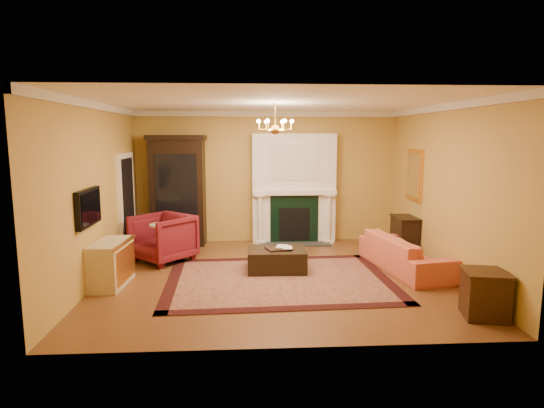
{
  "coord_description": "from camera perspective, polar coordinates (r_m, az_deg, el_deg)",
  "views": [
    {
      "loc": [
        -0.51,
        -7.72,
        2.45
      ],
      "look_at": [
        -0.04,
        0.3,
        1.24
      ],
      "focal_mm": 30.0,
      "sensor_mm": 36.0,
      "label": 1
    }
  ],
  "objects": [
    {
      "name": "console_table",
      "position": [
        9.83,
        16.3,
        -3.92
      ],
      "size": [
        0.4,
        0.69,
        0.77
      ],
      "primitive_type": "cube",
      "rotation": [
        0.0,
        0.0,
        0.01
      ],
      "color": "black",
      "rests_on": "floor"
    },
    {
      "name": "floor",
      "position": [
        8.12,
        0.38,
        -9.08
      ],
      "size": [
        6.0,
        5.5,
        0.02
      ],
      "primitive_type": "cube",
      "color": "brown",
      "rests_on": "ground"
    },
    {
      "name": "book_a",
      "position": [
        8.29,
        0.55,
        -4.55
      ],
      "size": [
        0.2,
        0.07,
        0.27
      ],
      "primitive_type": "imported",
      "rotation": [
        0.0,
        0.0,
        -0.23
      ],
      "color": "gray",
      "rests_on": "ottoman_tray"
    },
    {
      "name": "wall_back",
      "position": [
        10.53,
        -0.6,
        3.39
      ],
      "size": [
        6.0,
        0.02,
        3.0
      ],
      "primitive_type": "cube",
      "color": "#B79242",
      "rests_on": "floor"
    },
    {
      "name": "fireplace",
      "position": [
        10.43,
        2.75,
        1.64
      ],
      "size": [
        1.9,
        0.7,
        2.5
      ],
      "color": "white",
      "rests_on": "wall_back"
    },
    {
      "name": "wall_left",
      "position": [
        8.17,
        -21.19,
        1.3
      ],
      "size": [
        0.02,
        5.5,
        3.0
      ],
      "primitive_type": "cube",
      "color": "#B79242",
      "rests_on": "floor"
    },
    {
      "name": "wall_right",
      "position": [
        8.54,
        21.0,
        1.6
      ],
      "size": [
        0.02,
        5.5,
        3.0
      ],
      "primitive_type": "cube",
      "color": "#B79242",
      "rests_on": "floor"
    },
    {
      "name": "crown_molding",
      "position": [
        8.7,
        -0.02,
        11.79
      ],
      "size": [
        6.0,
        5.5,
        0.12
      ],
      "color": "white",
      "rests_on": "ceiling"
    },
    {
      "name": "tv_panel",
      "position": [
        7.6,
        -22.03,
        -0.39
      ],
      "size": [
        0.09,
        0.95,
        0.58
      ],
      "color": "black",
      "rests_on": "wall_left"
    },
    {
      "name": "china_cabinet",
      "position": [
        10.4,
        -11.7,
        1.37
      ],
      "size": [
        1.2,
        0.58,
        2.36
      ],
      "primitive_type": "cube",
      "rotation": [
        0.0,
        0.0,
        -0.04
      ],
      "color": "black",
      "rests_on": "floor"
    },
    {
      "name": "topiary_left",
      "position": [
        10.31,
        -0.6,
        3.04
      ],
      "size": [
        0.15,
        0.15,
        0.41
      ],
      "color": "gray",
      "rests_on": "fireplace"
    },
    {
      "name": "wall_front",
      "position": [
        5.07,
        2.44,
        -2.26
      ],
      "size": [
        6.0,
        0.02,
        3.0
      ],
      "primitive_type": "cube",
      "color": "#B79242",
      "rests_on": "floor"
    },
    {
      "name": "gilt_mirror",
      "position": [
        9.79,
        17.46,
        3.48
      ],
      "size": [
        0.06,
        0.76,
        1.05
      ],
      "color": "gold",
      "rests_on": "wall_right"
    },
    {
      "name": "pedestal_table",
      "position": [
        8.96,
        -13.64,
        -4.53
      ],
      "size": [
        0.44,
        0.44,
        0.79
      ],
      "color": "black",
      "rests_on": "floor"
    },
    {
      "name": "leather_ottoman",
      "position": [
        8.35,
        0.59,
        -6.99
      ],
      "size": [
        1.06,
        0.78,
        0.39
      ],
      "primitive_type": "cube",
      "rotation": [
        0.0,
        0.0,
        -0.02
      ],
      "color": "black",
      "rests_on": "oriental_rug"
    },
    {
      "name": "commode",
      "position": [
        7.98,
        -19.56,
        -7.05
      ],
      "size": [
        0.53,
        1.02,
        0.74
      ],
      "primitive_type": "cube",
      "rotation": [
        0.0,
        0.0,
        -0.06
      ],
      "color": "beige",
      "rests_on": "floor"
    },
    {
      "name": "book_b",
      "position": [
        8.22,
        1.22,
        -4.71
      ],
      "size": [
        0.19,
        0.02,
        0.26
      ],
      "primitive_type": "imported",
      "rotation": [
        0.0,
        0.0,
        0.01
      ],
      "color": "gray",
      "rests_on": "ottoman_tray"
    },
    {
      "name": "doorway",
      "position": [
        9.83,
        -17.74,
        -0.06
      ],
      "size": [
        0.08,
        1.05,
        2.1
      ],
      "color": "white",
      "rests_on": "wall_left"
    },
    {
      "name": "ottoman_tray",
      "position": [
        8.29,
        0.86,
        -5.61
      ],
      "size": [
        0.51,
        0.45,
        0.03
      ],
      "primitive_type": "cube",
      "rotation": [
        0.0,
        0.0,
        0.3
      ],
      "color": "black",
      "rests_on": "leather_ottoman"
    },
    {
      "name": "topiary_right",
      "position": [
        10.44,
        6.23,
        3.01
      ],
      "size": [
        0.15,
        0.15,
        0.4
      ],
      "color": "gray",
      "rests_on": "fireplace"
    },
    {
      "name": "oriental_rug",
      "position": [
        7.89,
        0.9,
        -9.47
      ],
      "size": [
        3.92,
        3.0,
        0.02
      ],
      "primitive_type": "cube",
      "rotation": [
        0.0,
        0.0,
        0.04
      ],
      "color": "#490F19",
      "rests_on": "floor"
    },
    {
      "name": "end_table",
      "position": [
        6.91,
        25.14,
        -10.35
      ],
      "size": [
        0.63,
        0.63,
        0.62
      ],
      "primitive_type": "cube",
      "rotation": [
        0.0,
        0.0,
        -0.21
      ],
      "color": "#351B0E",
      "rests_on": "floor"
    },
    {
      "name": "coral_sofa",
      "position": [
        8.69,
        16.36,
        -5.26
      ],
      "size": [
        1.0,
        2.26,
        0.85
      ],
      "primitive_type": "imported",
      "rotation": [
        0.0,
        0.0,
        1.74
      ],
      "color": "#C3563D",
      "rests_on": "floor"
    },
    {
      "name": "ceiling",
      "position": [
        7.75,
        0.4,
        12.7
      ],
      "size": [
        6.0,
        5.5,
        0.02
      ],
      "primitive_type": "cube",
      "color": "white",
      "rests_on": "wall_back"
    },
    {
      "name": "wingback_armchair",
      "position": [
        9.17,
        -13.53,
        -3.89
      ],
      "size": [
        1.36,
        1.36,
        1.02
      ],
      "primitive_type": "imported",
      "rotation": [
        0.0,
        0.0,
        -0.74
      ],
      "color": "maroon",
      "rests_on": "floor"
    },
    {
      "name": "chandelier",
      "position": [
        7.74,
        0.4,
        9.73
      ],
      "size": [
        0.63,
        0.55,
        0.53
      ],
      "color": "#BC8933",
      "rests_on": "ceiling"
    }
  ]
}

